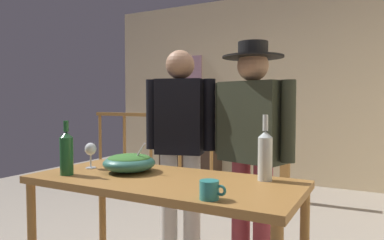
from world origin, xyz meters
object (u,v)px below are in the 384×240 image
object	(u,v)px
tv_console	(190,162)
person_standing_right	(252,137)
wine_bottle_green	(67,152)
mug_teal	(210,190)
wine_bottle_clear	(265,154)
wine_glass	(91,150)
stair_railing	(210,142)
salad_bowl	(129,162)
flat_screen_tv	(189,130)
serving_table	(163,192)
framed_picture	(190,69)
person_standing_left	(180,137)

from	to	relation	value
tv_console	person_standing_right	distance (m)	3.15
wine_bottle_green	mug_teal	size ratio (longest dim) A/B	2.57
wine_bottle_clear	mug_teal	size ratio (longest dim) A/B	2.90
wine_glass	person_standing_right	size ratio (longest dim) A/B	0.10
stair_railing	salad_bowl	world-z (taller)	stair_railing
tv_console	person_standing_right	xyz separation A→B (m)	(1.81, -2.49, 0.70)
stair_railing	flat_screen_tv	size ratio (longest dim) A/B	4.58
tv_console	flat_screen_tv	xyz separation A→B (m)	(-0.00, -0.03, 0.51)
wine_bottle_clear	tv_console	bearing A→B (deg)	124.57
tv_console	serving_table	size ratio (longest dim) A/B	0.60
wine_bottle_green	wine_bottle_clear	world-z (taller)	wine_bottle_clear
wine_bottle_green	person_standing_right	bearing A→B (deg)	46.63
serving_table	mug_teal	bearing A→B (deg)	-32.50
tv_console	framed_picture	bearing A→B (deg)	120.30
wine_bottle_green	tv_console	bearing A→B (deg)	106.53
serving_table	wine_bottle_green	size ratio (longest dim) A/B	4.78
stair_railing	person_standing_right	size ratio (longest dim) A/B	1.87
salad_bowl	wine_bottle_clear	distance (m)	0.80
person_standing_right	serving_table	bearing A→B (deg)	83.72
tv_console	salad_bowl	bearing A→B (deg)	-68.01
salad_bowl	wine_bottle_clear	xyz separation A→B (m)	(0.78, 0.16, 0.08)
serving_table	wine_glass	xyz separation A→B (m)	(-0.56, 0.03, 0.19)
wine_bottle_green	mug_teal	bearing A→B (deg)	-4.59
tv_console	flat_screen_tv	world-z (taller)	flat_screen_tv
tv_console	flat_screen_tv	distance (m)	0.51
framed_picture	person_standing_right	world-z (taller)	framed_picture
tv_console	person_standing_left	bearing A→B (deg)	-63.36
flat_screen_tv	person_standing_right	bearing A→B (deg)	-53.57
flat_screen_tv	wine_bottle_clear	size ratio (longest dim) A/B	1.83
framed_picture	person_standing_right	size ratio (longest dim) A/B	0.27
framed_picture	wine_glass	size ratio (longest dim) A/B	2.68
mug_teal	person_standing_right	bearing A→B (deg)	97.38
serving_table	framed_picture	bearing A→B (deg)	116.16
mug_teal	wine_bottle_green	bearing A→B (deg)	175.41
salad_bowl	wine_glass	xyz separation A→B (m)	(-0.29, -0.02, 0.05)
stair_railing	person_standing_left	world-z (taller)	person_standing_left
salad_bowl	tv_console	bearing A→B (deg)	111.99
wine_bottle_clear	person_standing_right	world-z (taller)	person_standing_right
mug_teal	wine_glass	bearing A→B (deg)	163.30
serving_table	salad_bowl	world-z (taller)	salad_bowl
framed_picture	tv_console	xyz separation A→B (m)	(0.17, -0.29, -1.47)
stair_railing	flat_screen_tv	xyz separation A→B (m)	(-0.63, 0.61, 0.10)
framed_picture	person_standing_left	bearing A→B (deg)	-62.96
stair_railing	tv_console	xyz separation A→B (m)	(-0.63, 0.64, -0.41)
flat_screen_tv	person_standing_left	world-z (taller)	person_standing_left
serving_table	person_standing_left	size ratio (longest dim) A/B	0.96
flat_screen_tv	wine_glass	distance (m)	3.26
wine_glass	wine_bottle_green	xyz separation A→B (m)	(0.02, -0.21, 0.02)
salad_bowl	stair_railing	bearing A→B (deg)	104.30
wine_bottle_clear	person_standing_left	bearing A→B (deg)	149.14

